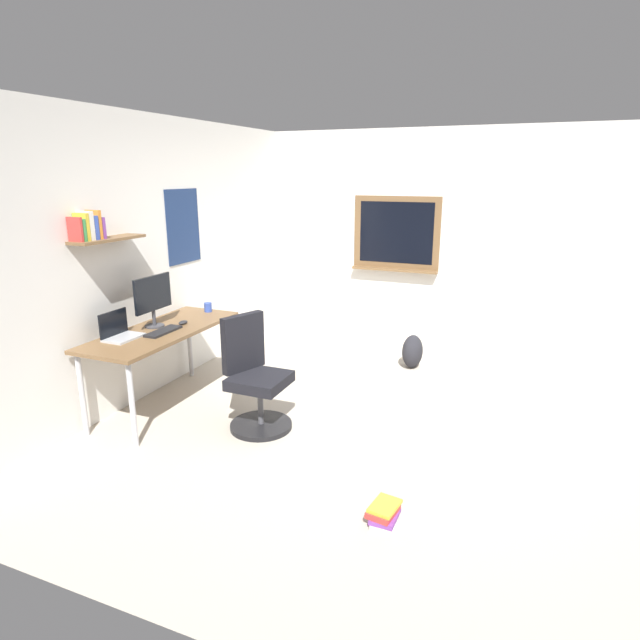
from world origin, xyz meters
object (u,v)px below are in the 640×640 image
desk (163,337)px  laptop (120,332)px  book_stack_on_floor (384,513)px  computer_mouse (183,322)px  backpack (412,351)px  monitor_primary (153,298)px  office_chair (255,381)px  coffee_mug (208,307)px  keyboard (163,331)px

desk → laptop: (-0.35, 0.15, 0.13)m
laptop → book_stack_on_floor: size_ratio=1.26×
computer_mouse → backpack: computer_mouse is taller
book_stack_on_floor → computer_mouse: bearing=64.3°
computer_mouse → backpack: bearing=-46.9°
monitor_primary → computer_mouse: size_ratio=4.46×
desk → laptop: bearing=156.8°
laptop → backpack: 3.04m
office_chair → laptop: (-0.31, 1.10, 0.38)m
office_chair → laptop: laptop is taller
desk → monitor_primary: size_ratio=3.35×
laptop → monitor_primary: bearing=-7.1°
desk → laptop: 0.40m
office_chair → monitor_primary: monitor_primary is taller
desk → book_stack_on_floor: size_ratio=6.33×
desk → coffee_mug: (0.68, -0.03, 0.12)m
coffee_mug → backpack: 2.25m
desk → coffee_mug: bearing=-2.4°
desk → office_chair: bearing=-92.1°
monitor_primary → keyboard: size_ratio=1.25×
keyboard → computer_mouse: bearing=-0.0°
coffee_mug → backpack: bearing=-57.0°
desk → book_stack_on_floor: desk is taller
laptop → keyboard: (0.27, -0.23, -0.04)m
laptop → book_stack_on_floor: laptop is taller
laptop → office_chair: bearing=-74.0°
desk → computer_mouse: size_ratio=14.94×
coffee_mug → backpack: size_ratio=0.25×
coffee_mug → backpack: coffee_mug is taller
monitor_primary → computer_mouse: 0.35m
monitor_primary → desk: bearing=-111.0°
monitor_primary → computer_mouse: bearing=-47.7°
office_chair → desk: bearing=87.9°
office_chair → coffee_mug: bearing=52.2°
office_chair → coffee_mug: size_ratio=10.33×
backpack → keyboard: bearing=137.6°
office_chair → laptop: 1.20m
computer_mouse → book_stack_on_floor: (-1.07, -2.23, -0.70)m
coffee_mug → backpack: (1.18, -1.82, -0.60)m
monitor_primary → coffee_mug: bearing=-11.5°
backpack → laptop: bearing=137.9°
laptop → desk: bearing=-23.2°
laptop → computer_mouse: (0.55, -0.23, -0.04)m
office_chair → backpack: size_ratio=2.59×
laptop → backpack: laptop is taller
laptop → computer_mouse: laptop is taller
desk → monitor_primary: (0.04, 0.10, 0.34)m
laptop → monitor_primary: size_ratio=0.67×
office_chair → coffee_mug: 1.22m
laptop → monitor_primary: (0.39, -0.05, 0.22)m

